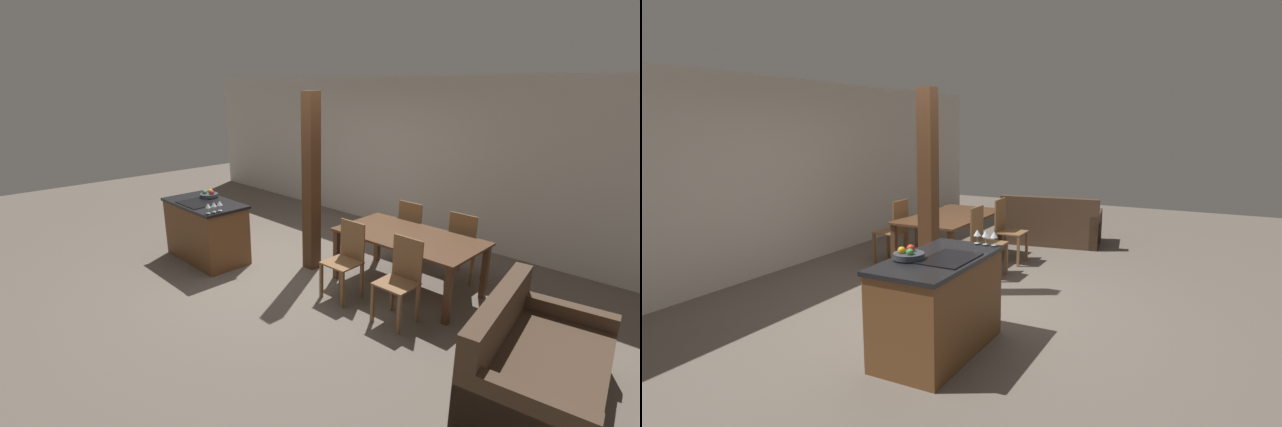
# 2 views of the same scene
# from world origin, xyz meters

# --- Properties ---
(ground_plane) EXTENTS (16.00, 16.00, 0.00)m
(ground_plane) POSITION_xyz_m (0.00, 0.00, 0.00)
(ground_plane) COLOR #665B51
(wall_back) EXTENTS (11.20, 0.08, 2.70)m
(wall_back) POSITION_xyz_m (0.00, 2.88, 1.35)
(wall_back) COLOR silver
(wall_back) RESTS_ON ground_plane
(kitchen_island) EXTENTS (1.35, 0.72, 0.90)m
(kitchen_island) POSITION_xyz_m (-1.16, -0.47, 0.45)
(kitchen_island) COLOR brown
(kitchen_island) RESTS_ON ground_plane
(fruit_bowl) EXTENTS (0.27, 0.27, 0.11)m
(fruit_bowl) POSITION_xyz_m (-1.34, -0.28, 0.94)
(fruit_bowl) COLOR #383D47
(fruit_bowl) RESTS_ON kitchen_island
(wine_glass_near) EXTENTS (0.07, 0.07, 0.14)m
(wine_glass_near) POSITION_xyz_m (-0.57, -0.75, 1.01)
(wine_glass_near) COLOR silver
(wine_glass_near) RESTS_ON kitchen_island
(wine_glass_middle) EXTENTS (0.07, 0.07, 0.14)m
(wine_glass_middle) POSITION_xyz_m (-0.57, -0.66, 1.01)
(wine_glass_middle) COLOR silver
(wine_glass_middle) RESTS_ON kitchen_island
(wine_glass_far) EXTENTS (0.07, 0.07, 0.14)m
(wine_glass_far) POSITION_xyz_m (-0.57, -0.57, 1.01)
(wine_glass_far) COLOR silver
(wine_glass_far) RESTS_ON kitchen_island
(dining_table) EXTENTS (1.80, 1.03, 0.72)m
(dining_table) POSITION_xyz_m (1.53, 0.87, 0.64)
(dining_table) COLOR #51331E
(dining_table) RESTS_ON ground_plane
(dining_chair_near_left) EXTENTS (0.40, 0.40, 0.95)m
(dining_chair_near_left) POSITION_xyz_m (1.13, 0.13, 0.50)
(dining_chair_near_left) COLOR brown
(dining_chair_near_left) RESTS_ON ground_plane
(dining_chair_near_right) EXTENTS (0.40, 0.40, 0.95)m
(dining_chair_near_right) POSITION_xyz_m (1.94, 0.13, 0.50)
(dining_chair_near_right) COLOR brown
(dining_chair_near_right) RESTS_ON ground_plane
(dining_chair_far_left) EXTENTS (0.40, 0.40, 0.95)m
(dining_chair_far_left) POSITION_xyz_m (1.13, 1.60, 0.50)
(dining_chair_far_left) COLOR brown
(dining_chair_far_left) RESTS_ON ground_plane
(dining_chair_far_right) EXTENTS (0.40, 0.40, 0.95)m
(dining_chair_far_right) POSITION_xyz_m (1.94, 1.60, 0.50)
(dining_chair_far_right) COLOR brown
(dining_chair_far_right) RESTS_ON ground_plane
(couch) EXTENTS (1.15, 1.76, 0.85)m
(couch) POSITION_xyz_m (3.47, -0.09, 0.28)
(couch) COLOR #473323
(couch) RESTS_ON ground_plane
(timber_post) EXTENTS (0.19, 0.19, 2.48)m
(timber_post) POSITION_xyz_m (0.19, 0.44, 1.24)
(timber_post) COLOR #4C2D19
(timber_post) RESTS_ON ground_plane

